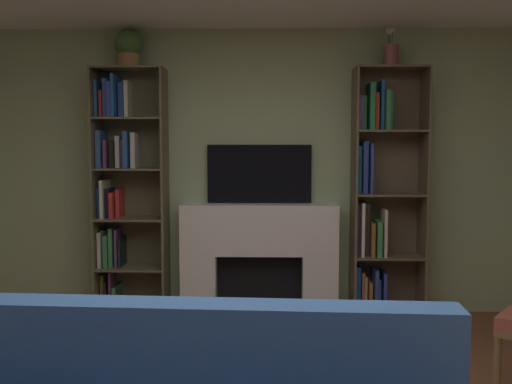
% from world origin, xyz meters
% --- Properties ---
extents(wall_back_accent, '(5.53, 0.06, 2.56)m').
position_xyz_m(wall_back_accent, '(0.00, 2.71, 1.28)').
color(wall_back_accent, '#9DAF80').
rests_on(wall_back_accent, ground_plane).
extents(fireplace, '(1.49, 0.56, 1.00)m').
position_xyz_m(fireplace, '(0.00, 2.55, 0.54)').
color(fireplace, white).
rests_on(fireplace, ground_plane).
extents(tv, '(0.93, 0.06, 0.52)m').
position_xyz_m(tv, '(0.00, 2.65, 1.27)').
color(tv, black).
rests_on(tv, fireplace).
extents(bookshelf_left, '(0.62, 0.34, 2.20)m').
position_xyz_m(bookshelf_left, '(-1.21, 2.55, 1.15)').
color(bookshelf_left, brown).
rests_on(bookshelf_left, ground_plane).
extents(bookshelf_right, '(0.62, 0.33, 2.20)m').
position_xyz_m(bookshelf_right, '(1.06, 2.56, 1.04)').
color(bookshelf_right, brown).
rests_on(bookshelf_right, ground_plane).
extents(potted_plant, '(0.24, 0.24, 0.34)m').
position_xyz_m(potted_plant, '(-1.13, 2.53, 2.38)').
color(potted_plant, '#A07447').
rests_on(potted_plant, bookshelf_left).
extents(vase_with_flowers, '(0.14, 0.14, 0.34)m').
position_xyz_m(vase_with_flowers, '(1.13, 2.53, 2.32)').
color(vase_with_flowers, '#8C494E').
rests_on(vase_with_flowers, bookshelf_right).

